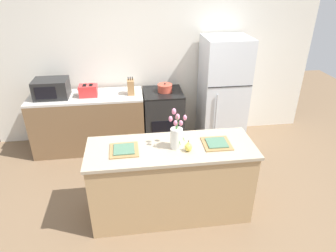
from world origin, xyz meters
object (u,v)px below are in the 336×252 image
at_px(knife_block, 131,87).
at_px(plate_setting_left, 124,150).
at_px(refrigerator, 223,92).
at_px(cooking_pot, 165,88).
at_px(plate_setting_right, 217,143).
at_px(pear_figurine, 188,147).
at_px(microwave, 51,88).
at_px(toaster, 88,91).
at_px(flower_vase, 176,135).
at_px(stove_range, 163,118).

bearing_deg(knife_block, plate_setting_left, -94.02).
distance_m(refrigerator, cooking_pot, 0.92).
xyz_separation_m(plate_setting_right, knife_block, (-0.88, 1.57, 0.10)).
xyz_separation_m(pear_figurine, microwave, (-1.69, 1.70, 0.09)).
distance_m(pear_figurine, cooking_pot, 1.71).
bearing_deg(knife_block, toaster, 179.52).
height_order(flower_vase, microwave, flower_vase).
bearing_deg(toaster, pear_figurine, -54.99).
relative_size(plate_setting_right, knife_block, 1.12).
xyz_separation_m(plate_setting_left, cooking_pot, (0.63, 1.61, 0.05)).
distance_m(pear_figurine, plate_setting_right, 0.35).
bearing_deg(knife_block, stove_range, 4.09).
bearing_deg(refrigerator, microwave, -179.97).
distance_m(stove_range, plate_setting_left, 1.77).
relative_size(flower_vase, knife_block, 1.60).
relative_size(toaster, knife_block, 1.04).
bearing_deg(flower_vase, stove_range, 88.36).
bearing_deg(refrigerator, knife_block, -178.59).
xyz_separation_m(plate_setting_left, plate_setting_right, (0.99, 0.00, 0.00)).
distance_m(refrigerator, microwave, 2.59).
bearing_deg(microwave, cooking_pot, 0.28).
bearing_deg(plate_setting_right, refrigerator, 70.95).
height_order(plate_setting_left, plate_setting_right, same).
distance_m(toaster, cooking_pot, 1.14).
height_order(plate_setting_left, toaster, toaster).
bearing_deg(plate_setting_right, pear_figurine, -163.94).
relative_size(pear_figurine, microwave, 0.27).
xyz_separation_m(flower_vase, plate_setting_right, (0.44, 0.00, -0.14)).
height_order(stove_range, knife_block, knife_block).
distance_m(pear_figurine, knife_block, 1.76).
bearing_deg(knife_block, cooking_pot, 4.68).
xyz_separation_m(flower_vase, toaster, (-1.06, 1.58, -0.06)).
xyz_separation_m(plate_setting_right, toaster, (-1.50, 1.58, 0.08)).
distance_m(flower_vase, microwave, 2.26).
height_order(refrigerator, knife_block, refrigerator).
distance_m(stove_range, toaster, 1.23).
height_order(flower_vase, pear_figurine, flower_vase).
xyz_separation_m(flower_vase, pear_figurine, (0.11, -0.09, -0.10)).
bearing_deg(refrigerator, plate_setting_right, -109.05).
relative_size(pear_figurine, toaster, 0.45).
relative_size(pear_figurine, plate_setting_right, 0.42).
relative_size(flower_vase, plate_setting_left, 1.44).
relative_size(microwave, knife_block, 1.78).
distance_m(toaster, microwave, 0.52).
bearing_deg(plate_setting_left, plate_setting_right, 0.00).
height_order(plate_setting_right, knife_block, knife_block).
bearing_deg(pear_figurine, knife_block, 108.23).
relative_size(stove_range, plate_setting_left, 2.99).
xyz_separation_m(pear_figurine, cooking_pot, (-0.03, 1.71, 0.01)).
bearing_deg(plate_setting_left, refrigerator, 46.13).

